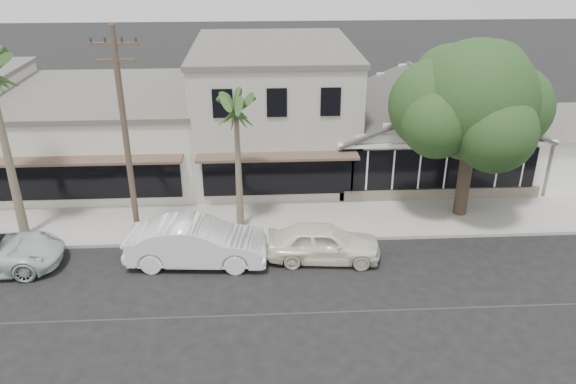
{
  "coord_description": "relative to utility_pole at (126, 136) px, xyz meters",
  "views": [
    {
      "loc": [
        -3.84,
        -15.76,
        11.99
      ],
      "look_at": [
        -2.64,
        6.0,
        1.85
      ],
      "focal_mm": 35.0,
      "sensor_mm": 36.0,
      "label": 1
    }
  ],
  "objects": [
    {
      "name": "ground",
      "position": [
        9.0,
        -5.2,
        -4.79
      ],
      "size": [
        140.0,
        140.0,
        0.0
      ],
      "primitive_type": "plane",
      "color": "black",
      "rests_on": "ground"
    },
    {
      "name": "sidewalk_north",
      "position": [
        1.0,
        1.55,
        -4.71
      ],
      "size": [
        90.0,
        3.5,
        0.15
      ],
      "primitive_type": "cube",
      "color": "#9E9991",
      "rests_on": "ground"
    },
    {
      "name": "corner_shop",
      "position": [
        14.0,
        7.27,
        -2.17
      ],
      "size": [
        10.4,
        8.6,
        5.1
      ],
      "color": "white",
      "rests_on": "ground"
    },
    {
      "name": "row_building_near",
      "position": [
        6.0,
        8.3,
        -1.54
      ],
      "size": [
        8.0,
        10.0,
        6.5
      ],
      "primitive_type": "cube",
      "color": "beige",
      "rests_on": "ground"
    },
    {
      "name": "row_building_midnear",
      "position": [
        -3.0,
        8.3,
        -2.69
      ],
      "size": [
        10.0,
        10.0,
        4.2
      ],
      "primitive_type": "cube",
      "color": "beige",
      "rests_on": "ground"
    },
    {
      "name": "utility_pole",
      "position": [
        0.0,
        0.0,
        0.0
      ],
      "size": [
        1.8,
        0.24,
        9.0
      ],
      "color": "brown",
      "rests_on": "ground"
    },
    {
      "name": "car_0",
      "position": [
        7.64,
        -1.7,
        -4.02
      ],
      "size": [
        4.66,
        2.21,
        1.54
      ],
      "primitive_type": "imported",
      "rotation": [
        0.0,
        0.0,
        1.48
      ],
      "color": "white",
      "rests_on": "ground"
    },
    {
      "name": "car_1",
      "position": [
        2.64,
        -1.66,
        -3.88
      ],
      "size": [
        5.62,
        2.28,
        1.81
      ],
      "primitive_type": "imported",
      "rotation": [
        0.0,
        0.0,
        1.5
      ],
      "color": "white",
      "rests_on": "ground"
    },
    {
      "name": "shade_tree",
      "position": [
        14.32,
        1.99,
        0.53
      ],
      "size": [
        7.29,
        6.59,
        8.09
      ],
      "rotation": [
        0.0,
        0.0,
        0.32
      ],
      "color": "#3F3326",
      "rests_on": "ground"
    },
    {
      "name": "palm_east",
      "position": [
        4.28,
        0.86,
        0.81
      ],
      "size": [
        2.76,
        2.76,
        6.59
      ],
      "color": "#726651",
      "rests_on": "ground"
    }
  ]
}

